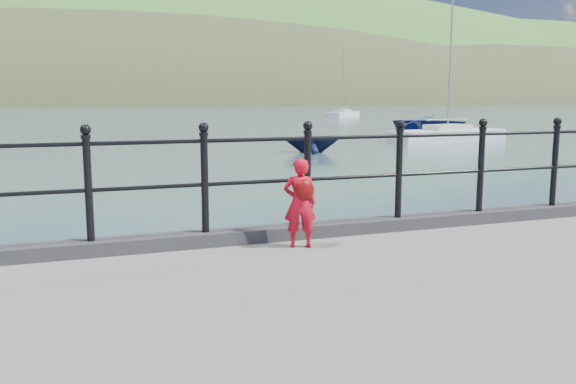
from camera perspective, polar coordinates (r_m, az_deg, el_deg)
name	(u,v)px	position (r m, az deg, el deg)	size (l,w,h in m)	color
ground	(255,320)	(7.37, -3.11, -11.91)	(600.00, 600.00, 0.00)	#2D4251
kerb	(258,234)	(6.92, -2.82, -3.98)	(60.00, 0.30, 0.15)	#28282B
railing	(258,169)	(6.79, -2.87, 2.19)	(18.11, 0.11, 1.20)	black
far_shore	(172,159)	(250.56, -10.77, 3.02)	(830.00, 200.00, 156.00)	#333A21
child	(300,202)	(6.54, 1.15, -0.95)	(0.41, 0.35, 0.97)	red
launch_blue	(430,123)	(49.21, 13.15, 6.34)	(4.03, 5.65, 1.17)	navy
launch_navy	(311,138)	(28.81, 2.21, 5.10)	(2.27, 2.63, 1.39)	black
sailboat_near	(447,136)	(36.75, 14.68, 5.10)	(7.54, 2.98, 9.92)	white
sailboat_far	(343,114)	(78.05, 5.18, 7.24)	(6.21, 5.87, 9.55)	white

